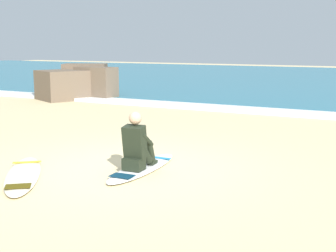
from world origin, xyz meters
TOP-DOWN VIEW (x-y plane):
  - ground_plane at (0.00, 0.00)m, footprint 80.00×80.00m
  - sea at (0.00, 21.17)m, footprint 80.00×28.00m
  - breaking_foam at (0.00, 7.47)m, footprint 80.00×0.90m
  - surfboard_main at (0.30, 0.06)m, footprint 0.63×2.18m
  - surfer_seated at (0.30, -0.12)m, footprint 0.40×0.72m
  - surfboard_spare_near at (-1.18, -1.20)m, footprint 1.90×2.15m
  - rock_outcrop_distant at (-7.49, 8.26)m, footprint 3.97×3.77m

SIDE VIEW (x-z plane):
  - ground_plane at x=0.00m, z-range 0.00..0.00m
  - surfboard_spare_near at x=-1.18m, z-range 0.00..0.07m
  - surfboard_main at x=0.30m, z-range 0.00..0.07m
  - sea at x=0.00m, z-range 0.00..0.10m
  - breaking_foam at x=0.00m, z-range 0.00..0.11m
  - surfer_seated at x=0.30m, z-range -0.04..0.91m
  - rock_outcrop_distant at x=-7.49m, z-range -0.09..1.21m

